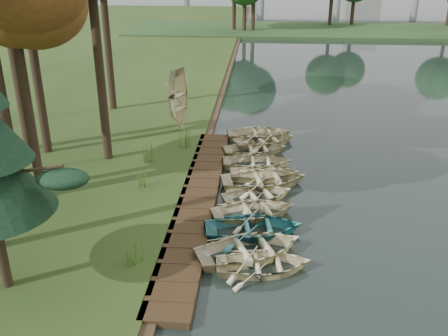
# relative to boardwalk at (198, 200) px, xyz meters

# --- Properties ---
(ground) EXTENTS (300.00, 300.00, 0.00)m
(ground) POSITION_rel_boardwalk_xyz_m (1.60, 0.00, -0.15)
(ground) COLOR #3D2F1D
(boardwalk) EXTENTS (1.60, 16.00, 0.30)m
(boardwalk) POSITION_rel_boardwalk_xyz_m (0.00, 0.00, 0.00)
(boardwalk) COLOR #352514
(boardwalk) RESTS_ON ground
(peninsula) EXTENTS (50.00, 14.00, 0.45)m
(peninsula) POSITION_rel_boardwalk_xyz_m (9.60, 50.00, 0.08)
(peninsula) COLOR #27461F
(peninsula) RESTS_ON ground
(rowboat_0) EXTENTS (3.60, 2.80, 0.68)m
(rowboat_0) POSITION_rel_boardwalk_xyz_m (2.87, -4.90, 0.24)
(rowboat_0) COLOR beige
(rowboat_0) RESTS_ON water
(rowboat_1) EXTENTS (4.77, 4.21, 0.82)m
(rowboat_1) POSITION_rel_boardwalk_xyz_m (2.39, -4.10, 0.31)
(rowboat_1) COLOR beige
(rowboat_1) RESTS_ON water
(rowboat_2) EXTENTS (4.15, 3.26, 0.78)m
(rowboat_2) POSITION_rel_boardwalk_xyz_m (2.48, -2.59, 0.29)
(rowboat_2) COLOR teal
(rowboat_2) RESTS_ON water
(rowboat_3) EXTENTS (4.14, 3.52, 0.73)m
(rowboat_3) POSITION_rel_boardwalk_xyz_m (2.46, -1.19, 0.26)
(rowboat_3) COLOR beige
(rowboat_3) RESTS_ON water
(rowboat_4) EXTENTS (3.83, 3.34, 0.66)m
(rowboat_4) POSITION_rel_boardwalk_xyz_m (2.61, 0.34, 0.23)
(rowboat_4) COLOR beige
(rowboat_4) RESTS_ON water
(rowboat_5) EXTENTS (4.56, 3.70, 0.83)m
(rowboat_5) POSITION_rel_boardwalk_xyz_m (2.87, 1.81, 0.32)
(rowboat_5) COLOR beige
(rowboat_5) RESTS_ON water
(rowboat_6) EXTENTS (3.62, 2.78, 0.70)m
(rowboat_6) POSITION_rel_boardwalk_xyz_m (2.89, 2.64, 0.25)
(rowboat_6) COLOR beige
(rowboat_6) RESTS_ON water
(rowboat_7) EXTENTS (3.72, 2.81, 0.73)m
(rowboat_7) POSITION_rel_boardwalk_xyz_m (2.51, 4.01, 0.26)
(rowboat_7) COLOR beige
(rowboat_7) RESTS_ON water
(rowboat_8) EXTENTS (3.92, 3.20, 0.71)m
(rowboat_8) POSITION_rel_boardwalk_xyz_m (2.38, 5.78, 0.26)
(rowboat_8) COLOR beige
(rowboat_8) RESTS_ON water
(rowboat_9) EXTENTS (4.29, 3.76, 0.74)m
(rowboat_9) POSITION_rel_boardwalk_xyz_m (2.89, 7.17, 0.27)
(rowboat_9) COLOR beige
(rowboat_9) RESTS_ON water
(rowboat_10) EXTENTS (4.18, 3.31, 0.78)m
(rowboat_10) POSITION_rel_boardwalk_xyz_m (2.57, 8.21, 0.29)
(rowboat_10) COLOR beige
(rowboat_10) RESTS_ON water
(stored_rowboat) EXTENTS (4.34, 3.69, 0.76)m
(stored_rowboat) POSITION_rel_boardwalk_xyz_m (-2.15, 8.70, 0.53)
(stored_rowboat) COLOR beige
(stored_rowboat) RESTS_ON bank
(tree_2) EXTENTS (4.07, 4.07, 9.56)m
(tree_2) POSITION_rel_boardwalk_xyz_m (-6.88, -0.28, 7.89)
(tree_2) COLOR black
(tree_2) RESTS_ON bank
(reeds_0) EXTENTS (0.60, 0.60, 1.09)m
(reeds_0) POSITION_rel_boardwalk_xyz_m (-1.54, -5.12, 0.69)
(reeds_0) COLOR #3F661E
(reeds_0) RESTS_ON bank
(reeds_1) EXTENTS (0.60, 0.60, 0.94)m
(reeds_1) POSITION_rel_boardwalk_xyz_m (-2.54, 0.70, 0.62)
(reeds_1) COLOR #3F661E
(reeds_1) RESTS_ON bank
(reeds_2) EXTENTS (0.60, 0.60, 1.12)m
(reeds_2) POSITION_rel_boardwalk_xyz_m (-1.42, 5.73, 0.71)
(reeds_2) COLOR #3F661E
(reeds_2) RESTS_ON bank
(reeds_3) EXTENTS (0.60, 0.60, 0.96)m
(reeds_3) POSITION_rel_boardwalk_xyz_m (-2.97, 3.71, 0.63)
(reeds_3) COLOR #3F661E
(reeds_3) RESTS_ON bank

